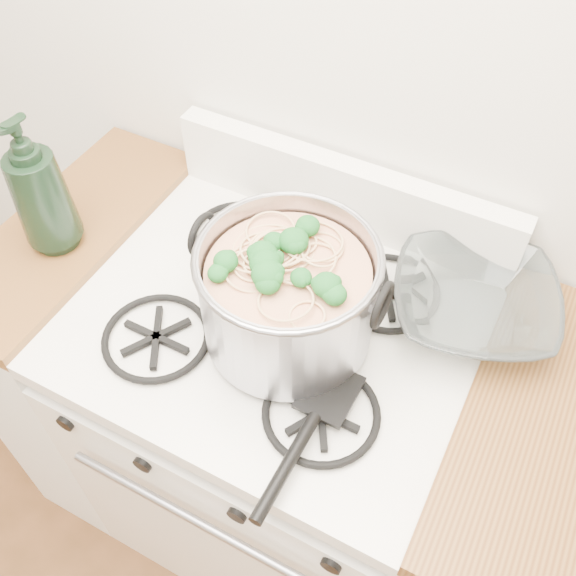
# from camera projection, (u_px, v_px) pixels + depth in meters

# --- Properties ---
(gas_range) EXTENTS (0.76, 0.66, 0.92)m
(gas_range) POSITION_uv_depth(u_px,v_px,m) (277.00, 432.00, 1.59)
(gas_range) COLOR white
(gas_range) RESTS_ON ground
(counter_left) EXTENTS (0.25, 0.65, 0.92)m
(counter_left) POSITION_uv_depth(u_px,v_px,m) (113.00, 347.00, 1.72)
(counter_left) COLOR silver
(counter_left) RESTS_ON ground
(stock_pot) EXTENTS (0.35, 0.32, 0.21)m
(stock_pot) POSITION_uv_depth(u_px,v_px,m) (288.00, 296.00, 1.11)
(stock_pot) COLOR #9898A0
(stock_pot) RESTS_ON gas_range
(spatula) EXTENTS (0.29, 0.31, 0.02)m
(spatula) POSITION_uv_depth(u_px,v_px,m) (330.00, 390.00, 1.09)
(spatula) COLOR black
(spatula) RESTS_ON gas_range
(glass_bowl) EXTENTS (0.15, 0.15, 0.03)m
(glass_bowl) POSITION_uv_depth(u_px,v_px,m) (471.00, 309.00, 1.20)
(glass_bowl) COLOR white
(glass_bowl) RESTS_ON gas_range
(bottle) EXTENTS (0.14, 0.14, 0.30)m
(bottle) POSITION_uv_depth(u_px,v_px,m) (37.00, 186.00, 1.22)
(bottle) COLOR black
(bottle) RESTS_ON counter_left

